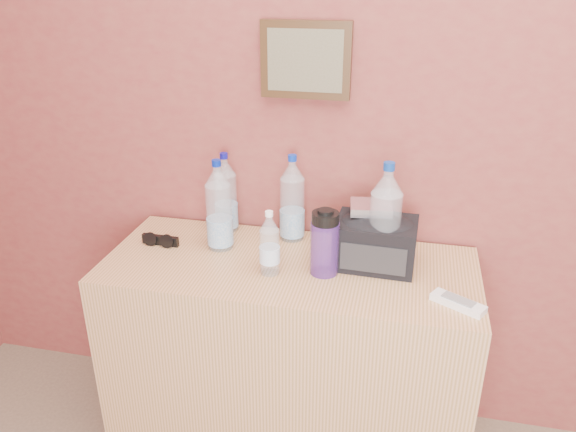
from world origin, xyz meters
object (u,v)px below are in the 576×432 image
object	(u,v)px
pet_large_a	(219,210)
sunglasses	(160,240)
pet_small	(270,246)
ac_remote	(458,303)
dresser	(289,358)
foil_packet	(371,208)
toiletry_bag	(376,240)
nalgene_bottle	(325,242)
pet_large_d	(385,224)
pet_large_b	(226,196)
pet_large_c	(292,202)

from	to	relation	value
pet_large_a	sunglasses	bearing A→B (deg)	-171.82
pet_small	ac_remote	size ratio (longest dim) A/B	1.37
dresser	foil_packet	size ratio (longest dim) A/B	9.34
ac_remote	toiletry_bag	xyz separation A→B (m)	(-0.26, 0.20, 0.08)
nalgene_bottle	foil_packet	world-z (taller)	nalgene_bottle
toiletry_bag	foil_packet	size ratio (longest dim) A/B	1.95
dresser	sunglasses	xyz separation A→B (m)	(-0.48, 0.04, 0.41)
foil_packet	pet_large_d	bearing A→B (deg)	-49.57
pet_large_a	toiletry_bag	world-z (taller)	pet_large_a
pet_small	nalgene_bottle	size ratio (longest dim) A/B	0.98
pet_large_b	nalgene_bottle	size ratio (longest dim) A/B	1.35
sunglasses	pet_large_d	bearing A→B (deg)	2.19
pet_large_a	ac_remote	world-z (taller)	pet_large_a
ac_remote	pet_large_c	bearing A→B (deg)	179.51
pet_large_d	nalgene_bottle	xyz separation A→B (m)	(-0.18, -0.06, -0.05)
pet_large_a	pet_small	distance (m)	0.26
pet_large_c	pet_large_d	size ratio (longest dim) A/B	0.86
pet_large_d	pet_small	xyz separation A→B (m)	(-0.35, -0.10, -0.07)
dresser	sunglasses	world-z (taller)	sunglasses
pet_large_c	foil_packet	size ratio (longest dim) A/B	2.38
pet_large_b	nalgene_bottle	xyz separation A→B (m)	(0.41, -0.24, -0.02)
toiletry_bag	foil_packet	world-z (taller)	foil_packet
pet_small	ac_remote	world-z (taller)	pet_small
pet_large_c	pet_small	xyz separation A→B (m)	(-0.02, -0.26, -0.04)
pet_large_d	pet_small	bearing A→B (deg)	-163.88
pet_large_c	toiletry_bag	xyz separation A→B (m)	(0.31, -0.13, -0.05)
pet_large_a	pet_small	world-z (taller)	pet_large_a
pet_small	ac_remote	xyz separation A→B (m)	(0.58, -0.07, -0.08)
pet_small	pet_large_b	bearing A→B (deg)	130.17
pet_large_d	sunglasses	size ratio (longest dim) A/B	2.71
sunglasses	pet_small	bearing A→B (deg)	-11.37
pet_small	pet_large_c	bearing A→B (deg)	86.39
pet_small	nalgene_bottle	xyz separation A→B (m)	(0.17, 0.04, 0.01)
dresser	foil_packet	bearing A→B (deg)	19.69
sunglasses	nalgene_bottle	bearing A→B (deg)	-3.88
pet_large_d	ac_remote	distance (m)	0.33
pet_large_a	pet_large_d	xyz separation A→B (m)	(0.56, -0.04, 0.02)
pet_small	sunglasses	distance (m)	0.45
toiletry_bag	dresser	bearing A→B (deg)	-165.05
pet_large_b	pet_large_c	xyz separation A→B (m)	(0.25, -0.02, 0.01)
ac_remote	sunglasses	bearing A→B (deg)	-160.06
pet_large_c	sunglasses	size ratio (longest dim) A/B	2.33
nalgene_bottle	foil_packet	xyz separation A→B (m)	(0.13, 0.12, 0.08)
foil_packet	sunglasses	bearing A→B (deg)	-175.81
nalgene_bottle	sunglasses	xyz separation A→B (m)	(-0.60, 0.07, -0.09)
nalgene_bottle	pet_large_c	bearing A→B (deg)	124.60
pet_large_b	ac_remote	xyz separation A→B (m)	(0.82, -0.35, -0.12)
pet_large_a	pet_large_b	xyz separation A→B (m)	(-0.02, 0.15, -0.01)
foil_packet	pet_large_b	bearing A→B (deg)	167.18
dresser	pet_small	distance (m)	0.49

